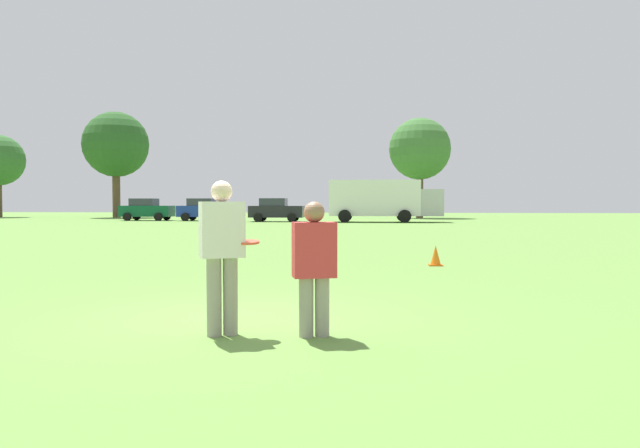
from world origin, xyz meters
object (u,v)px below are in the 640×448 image
at_px(player_defender, 314,262).
at_px(box_truck, 383,199).
at_px(player_thrower, 222,248).
at_px(parked_car_near_left, 146,209).
at_px(parked_car_mid_left, 204,209).
at_px(parked_car_center, 276,210).
at_px(traffic_cone, 436,256).
at_px(frisbee, 247,242).

bearing_deg(player_defender, box_truck, 88.54).
bearing_deg(player_thrower, box_truck, 87.04).
distance_m(parked_car_near_left, box_truck, 19.57).
bearing_deg(parked_car_mid_left, player_thrower, -73.03).
distance_m(player_thrower, parked_car_center, 39.90).
bearing_deg(player_defender, traffic_cone, 75.10).
xyz_separation_m(player_thrower, parked_car_mid_left, (-12.51, 41.00, -0.05)).
relative_size(player_thrower, frisbee, 6.37).
xyz_separation_m(parked_car_mid_left, box_truck, (14.53, -1.90, 0.83)).
distance_m(frisbee, parked_car_center, 39.86).
xyz_separation_m(traffic_cone, parked_car_center, (-9.33, 31.70, 0.69)).
height_order(traffic_cone, box_truck, box_truck).
height_order(player_thrower, traffic_cone, player_thrower).
relative_size(player_defender, traffic_cone, 3.12).
relative_size(parked_car_near_left, box_truck, 0.50).
height_order(player_defender, parked_car_mid_left, parked_car_mid_left).
bearing_deg(parked_car_near_left, parked_car_mid_left, -2.07).
relative_size(player_thrower, parked_car_mid_left, 0.41).
relative_size(player_defender, parked_car_mid_left, 0.35).
distance_m(player_thrower, box_truck, 39.16).
relative_size(player_thrower, parked_car_center, 0.41).
bearing_deg(frisbee, parked_car_mid_left, 107.35).
xyz_separation_m(parked_car_center, box_truck, (8.28, -0.31, 0.83)).
height_order(player_thrower, box_truck, box_truck).
bearing_deg(parked_car_mid_left, parked_car_center, -14.27).
bearing_deg(parked_car_mid_left, player_defender, -71.71).
relative_size(player_thrower, player_defender, 1.15).
relative_size(parked_car_near_left, parked_car_mid_left, 1.00).
height_order(player_defender, box_truck, box_truck).
xyz_separation_m(frisbee, parked_car_mid_left, (-12.78, 40.91, -0.12)).
bearing_deg(parked_car_center, parked_car_near_left, 171.01).
distance_m(frisbee, box_truck, 39.06).
distance_m(frisbee, traffic_cone, 8.16).
bearing_deg(player_thrower, player_defender, 2.49).
bearing_deg(player_thrower, parked_car_mid_left, 106.97).
height_order(player_thrower, parked_car_near_left, parked_car_near_left).
relative_size(frisbee, parked_car_near_left, 0.06).
height_order(parked_car_center, box_truck, box_truck).
relative_size(traffic_cone, parked_car_center, 0.11).
bearing_deg(frisbee, traffic_cone, 69.86).
bearing_deg(parked_car_mid_left, box_truck, -7.43).
bearing_deg(player_thrower, parked_car_center, 99.03).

